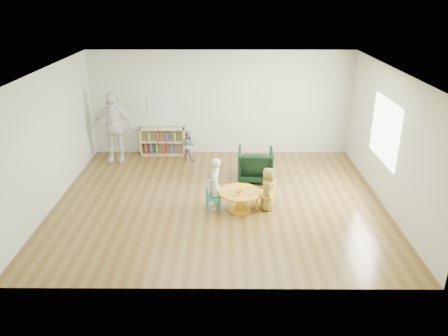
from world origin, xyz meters
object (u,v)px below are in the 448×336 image
kid_chair_left (211,196)px  bookshelf (162,141)px  kid_chair_right (268,194)px  armchair (255,165)px  child_right (268,189)px  toddler (188,145)px  child_left (215,184)px  adult_caretaker (113,127)px  activity_table (240,197)px

kid_chair_left → bookshelf: size_ratio=0.48×
kid_chair_right → armchair: 1.50m
kid_chair_left → child_right: 1.18m
kid_chair_left → toddler: (-0.71, 2.81, 0.11)m
child_left → adult_caretaker: adult_caretaker is taller
child_right → toddler: (-1.88, 2.78, -0.05)m
kid_chair_right → child_left: size_ratio=0.55×
bookshelf → armchair: bearing=-35.0°
activity_table → kid_chair_right: size_ratio=1.39×
activity_table → kid_chair_left: kid_chair_left is taller
toddler → adult_caretaker: bearing=25.7°
toddler → kid_chair_right: bearing=148.2°
armchair → child_right: bearing=99.0°
kid_chair_left → child_left: size_ratio=0.52×
bookshelf → toddler: size_ratio=1.45×
child_left → armchair: bearing=152.2°
toddler → activity_table: bearing=138.4°
kid_chair_right → armchair: (-0.17, 1.49, 0.05)m
kid_chair_left → child_right: size_ratio=0.63×
child_right → child_left: bearing=94.1°
toddler → kid_chair_left: bearing=128.0°
toddler → adult_caretaker: adult_caretaker is taller
activity_table → armchair: bearing=75.3°
activity_table → toddler: size_ratio=1.03×
kid_chair_left → bookshelf: 3.57m
armchair → activity_table: bearing=77.9°
activity_table → toddler: bearing=114.6°
kid_chair_left → armchair: bearing=141.5°
kid_chair_left → adult_caretaker: size_ratio=0.31×
bookshelf → kid_chair_left: bearing=-66.0°
kid_chair_right → bookshelf: (-2.62, 3.21, 0.04)m
kid_chair_left → child_right: bearing=85.7°
child_left → child_right: (1.10, -0.01, -0.10)m
armchair → child_right: (0.17, -1.52, 0.08)m
child_left → child_right: 1.10m
kid_chair_left → child_left: 0.26m
activity_table → kid_chair_right: bearing=8.1°
kid_chair_left → child_right: child_right is taller
activity_table → child_right: (0.58, 0.05, 0.16)m
toddler → bookshelf: bearing=-7.7°
bookshelf → adult_caretaker: 1.40m
activity_table → bookshelf: 3.87m
kid_chair_right → child_left: 1.12m
kid_chair_left → bookshelf: bearing=-161.5°
armchair → adult_caretaker: (-3.63, 1.20, 0.56)m
armchair → child_left: bearing=61.0°
activity_table → child_right: size_ratio=0.93×
kid_chair_right → bookshelf: bookshelf is taller
child_right → toddler: child_right is taller
kid_chair_right → kid_chair_left: bearing=117.4°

